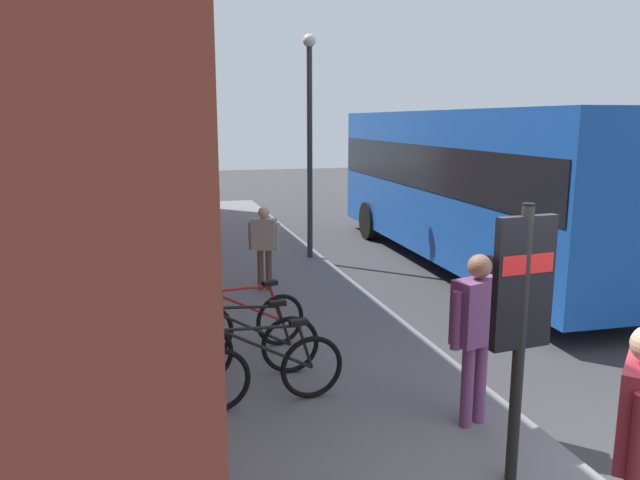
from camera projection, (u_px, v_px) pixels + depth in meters
The scene contains 11 objects.
ground at pixel (436, 305), 10.60m from camera, with size 60.00×60.00×0.00m, color #38383A.
sidewalk_pavement at pixel (260, 284), 11.77m from camera, with size 24.00×3.50×0.12m, color slate.
station_facade at pixel (140, 101), 11.51m from camera, with size 22.00×0.65×7.02m.
bicycle_under_window at pixel (266, 371), 6.55m from camera, with size 0.48×1.77×0.97m.
bicycle_nearest_sign at pixel (248, 347), 7.26m from camera, with size 0.48×1.77×0.97m.
bicycle_mid_rack at pixel (246, 324), 8.06m from camera, with size 0.63×1.72×0.97m.
transit_info_sign at pixel (522, 301), 4.95m from camera, with size 0.14×0.56×2.40m.
city_bus at pixel (471, 178), 13.19m from camera, with size 10.58×2.90×3.35m.
pedestrian_by_facade at pixel (264, 240), 10.96m from camera, with size 0.39×0.53×1.52m.
pedestrian_near_bus at pixel (477, 323), 6.01m from camera, with size 0.39×0.64×1.77m.
street_lamp at pixel (310, 127), 13.22m from camera, with size 0.28×0.28×4.83m.
Camera 1 is at (-3.28, 3.63, 3.16)m, focal length 34.23 mm.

